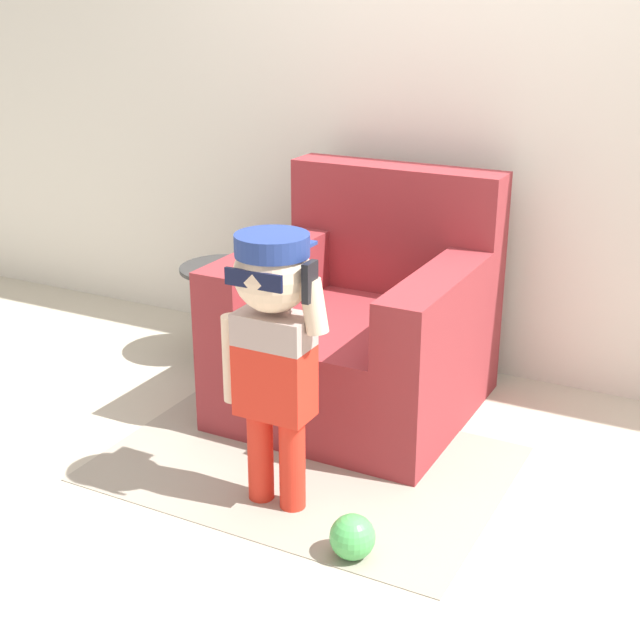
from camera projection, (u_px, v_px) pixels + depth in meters
name	position (u px, v px, depth m)	size (l,w,h in m)	color
ground_plane	(371.00, 435.00, 3.66)	(10.00, 10.00, 0.00)	#BCB29E
wall_back	(459.00, 90.00, 3.92)	(10.00, 0.05, 2.60)	silver
armchair	(362.00, 329.00, 3.82)	(0.97, 1.01, 1.00)	maroon
person_child	(273.00, 330.00, 2.95)	(0.40, 0.30, 0.99)	red
side_table	(226.00, 303.00, 4.31)	(0.43, 0.43, 0.47)	#333333
rug	(305.00, 463.00, 3.43)	(1.50, 1.06, 0.01)	#9E9384
toy_ball	(352.00, 537.00, 2.85)	(0.15, 0.15, 0.15)	#4CB256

